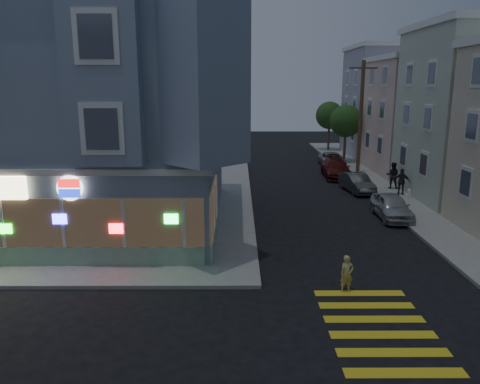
{
  "coord_description": "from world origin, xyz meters",
  "views": [
    {
      "loc": [
        2.15,
        -13.87,
        7.36
      ],
      "look_at": [
        2.23,
        6.44,
        2.64
      ],
      "focal_mm": 35.0,
      "sensor_mm": 36.0,
      "label": 1
    }
  ],
  "objects_px": {
    "utility_pole": "(361,116)",
    "parked_car_a": "(392,206)",
    "parked_car_c": "(336,169)",
    "parked_car_b": "(357,183)",
    "fire_hydrant": "(409,194)",
    "street_tree_near": "(346,121)",
    "traffic_signal": "(194,187)",
    "street_tree_far": "(330,115)",
    "pedestrian_a": "(393,175)",
    "parked_car_d": "(332,160)",
    "pedestrian_b": "(402,182)",
    "running_child": "(347,274)"
  },
  "relations": [
    {
      "from": "street_tree_far",
      "to": "pedestrian_a",
      "type": "bearing_deg",
      "value": -87.68
    },
    {
      "from": "street_tree_near",
      "to": "parked_car_a",
      "type": "bearing_deg",
      "value": -94.57
    },
    {
      "from": "parked_car_d",
      "to": "fire_hydrant",
      "type": "height_order",
      "value": "parked_car_d"
    },
    {
      "from": "parked_car_d",
      "to": "fire_hydrant",
      "type": "xyz_separation_m",
      "value": [
        2.3,
        -13.16,
        -0.1
      ]
    },
    {
      "from": "street_tree_near",
      "to": "traffic_signal",
      "type": "relative_size",
      "value": 1.17
    },
    {
      "from": "pedestrian_b",
      "to": "parked_car_c",
      "type": "height_order",
      "value": "pedestrian_b"
    },
    {
      "from": "parked_car_b",
      "to": "traffic_signal",
      "type": "distance_m",
      "value": 16.52
    },
    {
      "from": "parked_car_b",
      "to": "fire_hydrant",
      "type": "xyz_separation_m",
      "value": [
        2.62,
        -2.76,
        -0.13
      ]
    },
    {
      "from": "parked_car_d",
      "to": "pedestrian_b",
      "type": "bearing_deg",
      "value": -78.11
    },
    {
      "from": "parked_car_a",
      "to": "traffic_signal",
      "type": "height_order",
      "value": "traffic_signal"
    },
    {
      "from": "parked_car_a",
      "to": "parked_car_b",
      "type": "bearing_deg",
      "value": 93.55
    },
    {
      "from": "street_tree_far",
      "to": "pedestrian_b",
      "type": "height_order",
      "value": "street_tree_far"
    },
    {
      "from": "traffic_signal",
      "to": "parked_car_d",
      "type": "bearing_deg",
      "value": 90.6
    },
    {
      "from": "parked_car_d",
      "to": "street_tree_far",
      "type": "bearing_deg",
      "value": 82.16
    },
    {
      "from": "pedestrian_b",
      "to": "parked_car_d",
      "type": "distance_m",
      "value": 11.99
    },
    {
      "from": "pedestrian_b",
      "to": "fire_hydrant",
      "type": "height_order",
      "value": "pedestrian_b"
    },
    {
      "from": "parked_car_d",
      "to": "traffic_signal",
      "type": "distance_m",
      "value": 25.6
    },
    {
      "from": "fire_hydrant",
      "to": "parked_car_d",
      "type": "bearing_deg",
      "value": 99.92
    },
    {
      "from": "utility_pole",
      "to": "fire_hydrant",
      "type": "distance_m",
      "value": 10.02
    },
    {
      "from": "pedestrian_b",
      "to": "fire_hydrant",
      "type": "bearing_deg",
      "value": 107.55
    },
    {
      "from": "traffic_signal",
      "to": "parked_car_a",
      "type": "bearing_deg",
      "value": 56.08
    },
    {
      "from": "parked_car_a",
      "to": "fire_hydrant",
      "type": "xyz_separation_m",
      "value": [
        2.3,
        3.77,
        -0.18
      ]
    },
    {
      "from": "pedestrian_a",
      "to": "parked_car_d",
      "type": "bearing_deg",
      "value": -55.94
    },
    {
      "from": "street_tree_near",
      "to": "pedestrian_a",
      "type": "bearing_deg",
      "value": -86.09
    },
    {
      "from": "parked_car_a",
      "to": "parked_car_c",
      "type": "relative_size",
      "value": 0.83
    },
    {
      "from": "traffic_signal",
      "to": "fire_hydrant",
      "type": "relative_size",
      "value": 6.49
    },
    {
      "from": "running_child",
      "to": "traffic_signal",
      "type": "height_order",
      "value": "traffic_signal"
    },
    {
      "from": "utility_pole",
      "to": "pedestrian_b",
      "type": "bearing_deg",
      "value": -82.51
    },
    {
      "from": "parked_car_b",
      "to": "traffic_signal",
      "type": "xyz_separation_m",
      "value": [
        -10.04,
        -12.87,
        2.56
      ]
    },
    {
      "from": "utility_pole",
      "to": "fire_hydrant",
      "type": "relative_size",
      "value": 12.92
    },
    {
      "from": "pedestrian_a",
      "to": "pedestrian_b",
      "type": "bearing_deg",
      "value": 110.94
    },
    {
      "from": "pedestrian_b",
      "to": "traffic_signal",
      "type": "relative_size",
      "value": 0.38
    },
    {
      "from": "parked_car_a",
      "to": "parked_car_d",
      "type": "bearing_deg",
      "value": 90.75
    },
    {
      "from": "street_tree_near",
      "to": "parked_car_c",
      "type": "distance_m",
      "value": 8.05
    },
    {
      "from": "running_child",
      "to": "pedestrian_b",
      "type": "xyz_separation_m",
      "value": [
        6.94,
        14.6,
        0.33
      ]
    },
    {
      "from": "street_tree_near",
      "to": "traffic_signal",
      "type": "xyz_separation_m",
      "value": [
        -11.86,
        -25.11,
        -0.73
      ]
    },
    {
      "from": "pedestrian_b",
      "to": "fire_hydrant",
      "type": "distance_m",
      "value": 1.49
    },
    {
      "from": "parked_car_b",
      "to": "parked_car_a",
      "type": "bearing_deg",
      "value": -94.7
    },
    {
      "from": "parked_car_d",
      "to": "pedestrian_a",
      "type": "bearing_deg",
      "value": -76.05
    },
    {
      "from": "running_child",
      "to": "parked_car_b",
      "type": "relative_size",
      "value": 0.35
    },
    {
      "from": "utility_pole",
      "to": "fire_hydrant",
      "type": "xyz_separation_m",
      "value": [
        1.0,
        -9.0,
        -4.28
      ]
    },
    {
      "from": "running_child",
      "to": "fire_hydrant",
      "type": "height_order",
      "value": "running_child"
    },
    {
      "from": "running_child",
      "to": "utility_pole",
      "type": "bearing_deg",
      "value": 62.29
    },
    {
      "from": "street_tree_near",
      "to": "traffic_signal",
      "type": "height_order",
      "value": "street_tree_near"
    },
    {
      "from": "running_child",
      "to": "traffic_signal",
      "type": "bearing_deg",
      "value": 138.91
    },
    {
      "from": "street_tree_far",
      "to": "pedestrian_a",
      "type": "xyz_separation_m",
      "value": [
        0.8,
        -19.71,
        -2.86
      ]
    },
    {
      "from": "utility_pole",
      "to": "parked_car_c",
      "type": "bearing_deg",
      "value": -152.51
    },
    {
      "from": "parked_car_a",
      "to": "pedestrian_a",
      "type": "bearing_deg",
      "value": 72.69
    },
    {
      "from": "running_child",
      "to": "pedestrian_b",
      "type": "distance_m",
      "value": 16.17
    },
    {
      "from": "utility_pole",
      "to": "parked_car_a",
      "type": "height_order",
      "value": "utility_pole"
    }
  ]
}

